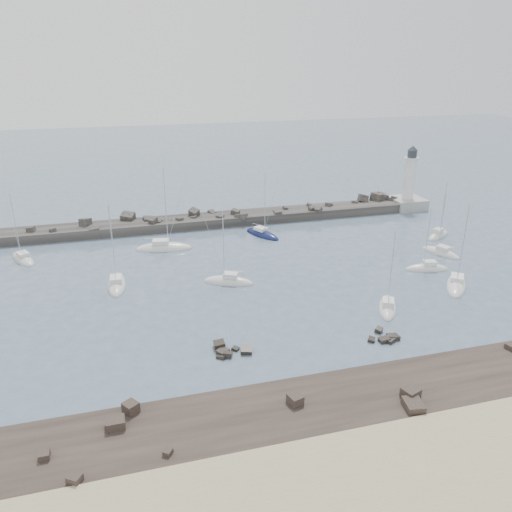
{
  "coord_description": "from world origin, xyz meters",
  "views": [
    {
      "loc": [
        -14.44,
        -57.32,
        31.82
      ],
      "look_at": [
        4.72,
        12.0,
        2.9
      ],
      "focal_mm": 35.0,
      "sensor_mm": 36.0,
      "label": 1
    }
  ],
  "objects_px": {
    "sailboat_4": "(164,248)",
    "sailboat_11": "(438,236)",
    "lighthouse": "(408,195)",
    "sailboat_5": "(229,282)",
    "sailboat_9": "(441,253)",
    "sailboat_1": "(23,259)",
    "sailboat_10": "(456,285)",
    "sailboat_3": "(117,285)",
    "sailboat_6": "(387,308)",
    "sailboat_8": "(427,269)",
    "sailboat_7": "(262,235)"
  },
  "relations": [
    {
      "from": "sailboat_4",
      "to": "sailboat_11",
      "type": "height_order",
      "value": "sailboat_4"
    },
    {
      "from": "lighthouse",
      "to": "sailboat_5",
      "type": "xyz_separation_m",
      "value": [
        -47.26,
        -28.42,
        -2.94
      ]
    },
    {
      "from": "sailboat_5",
      "to": "sailboat_9",
      "type": "height_order",
      "value": "sailboat_5"
    },
    {
      "from": "lighthouse",
      "to": "sailboat_1",
      "type": "xyz_separation_m",
      "value": [
        -78.54,
        -10.33,
        -2.96
      ]
    },
    {
      "from": "lighthouse",
      "to": "sailboat_10",
      "type": "relative_size",
      "value": 1.06
    },
    {
      "from": "sailboat_3",
      "to": "sailboat_10",
      "type": "relative_size",
      "value": 0.97
    },
    {
      "from": "lighthouse",
      "to": "sailboat_9",
      "type": "height_order",
      "value": "lighthouse"
    },
    {
      "from": "lighthouse",
      "to": "sailboat_11",
      "type": "relative_size",
      "value": 1.29
    },
    {
      "from": "sailboat_5",
      "to": "sailboat_6",
      "type": "bearing_deg",
      "value": -36.15
    },
    {
      "from": "lighthouse",
      "to": "sailboat_4",
      "type": "bearing_deg",
      "value": -168.17
    },
    {
      "from": "sailboat_4",
      "to": "sailboat_11",
      "type": "bearing_deg",
      "value": -8.05
    },
    {
      "from": "sailboat_4",
      "to": "sailboat_3",
      "type": "bearing_deg",
      "value": -121.92
    },
    {
      "from": "sailboat_1",
      "to": "lighthouse",
      "type": "bearing_deg",
      "value": 7.49
    },
    {
      "from": "sailboat_4",
      "to": "sailboat_9",
      "type": "height_order",
      "value": "sailboat_4"
    },
    {
      "from": "sailboat_3",
      "to": "sailboat_4",
      "type": "height_order",
      "value": "sailboat_4"
    },
    {
      "from": "sailboat_3",
      "to": "sailboat_6",
      "type": "bearing_deg",
      "value": -26.23
    },
    {
      "from": "sailboat_4",
      "to": "sailboat_8",
      "type": "height_order",
      "value": "sailboat_4"
    },
    {
      "from": "sailboat_4",
      "to": "sailboat_5",
      "type": "distance_m",
      "value": 18.64
    },
    {
      "from": "sailboat_5",
      "to": "lighthouse",
      "type": "bearing_deg",
      "value": 31.02
    },
    {
      "from": "sailboat_3",
      "to": "sailboat_8",
      "type": "relative_size",
      "value": 1.2
    },
    {
      "from": "sailboat_4",
      "to": "sailboat_11",
      "type": "distance_m",
      "value": 51.26
    },
    {
      "from": "lighthouse",
      "to": "sailboat_4",
      "type": "relative_size",
      "value": 0.93
    },
    {
      "from": "sailboat_3",
      "to": "sailboat_6",
      "type": "relative_size",
      "value": 1.12
    },
    {
      "from": "sailboat_1",
      "to": "sailboat_9",
      "type": "relative_size",
      "value": 1.09
    },
    {
      "from": "sailboat_5",
      "to": "sailboat_7",
      "type": "relative_size",
      "value": 0.93
    },
    {
      "from": "sailboat_3",
      "to": "sailboat_5",
      "type": "height_order",
      "value": "sailboat_3"
    },
    {
      "from": "sailboat_1",
      "to": "sailboat_10",
      "type": "xyz_separation_m",
      "value": [
        63.64,
        -28.28,
        0.0
      ]
    },
    {
      "from": "sailboat_5",
      "to": "sailboat_11",
      "type": "xyz_separation_m",
      "value": [
        42.78,
        9.67,
        0.01
      ]
    },
    {
      "from": "sailboat_10",
      "to": "sailboat_8",
      "type": "bearing_deg",
      "value": 96.02
    },
    {
      "from": "sailboat_3",
      "to": "sailboat_7",
      "type": "distance_m",
      "value": 31.38
    },
    {
      "from": "sailboat_10",
      "to": "sailboat_3",
      "type": "bearing_deg",
      "value": 164.27
    },
    {
      "from": "sailboat_9",
      "to": "sailboat_11",
      "type": "bearing_deg",
      "value": 58.49
    },
    {
      "from": "sailboat_6",
      "to": "sailboat_4",
      "type": "bearing_deg",
      "value": 131.26
    },
    {
      "from": "lighthouse",
      "to": "sailboat_7",
      "type": "xyz_separation_m",
      "value": [
        -36.39,
        -9.16,
        -2.96
      ]
    },
    {
      "from": "sailboat_6",
      "to": "sailboat_3",
      "type": "bearing_deg",
      "value": 153.77
    },
    {
      "from": "sailboat_1",
      "to": "sailboat_7",
      "type": "height_order",
      "value": "sailboat_7"
    },
    {
      "from": "sailboat_10",
      "to": "sailboat_11",
      "type": "height_order",
      "value": "sailboat_10"
    },
    {
      "from": "sailboat_7",
      "to": "sailboat_9",
      "type": "xyz_separation_m",
      "value": [
        27.12,
        -17.41,
        0.01
      ]
    },
    {
      "from": "lighthouse",
      "to": "sailboat_9",
      "type": "bearing_deg",
      "value": -109.23
    },
    {
      "from": "sailboat_3",
      "to": "sailboat_7",
      "type": "relative_size",
      "value": 1.01
    },
    {
      "from": "sailboat_1",
      "to": "sailboat_6",
      "type": "height_order",
      "value": "sailboat_1"
    },
    {
      "from": "sailboat_9",
      "to": "sailboat_11",
      "type": "relative_size",
      "value": 1.0
    },
    {
      "from": "sailboat_7",
      "to": "sailboat_10",
      "type": "bearing_deg",
      "value": -53.88
    },
    {
      "from": "sailboat_6",
      "to": "sailboat_5",
      "type": "bearing_deg",
      "value": 143.85
    },
    {
      "from": "sailboat_11",
      "to": "sailboat_4",
      "type": "bearing_deg",
      "value": 171.95
    },
    {
      "from": "sailboat_3",
      "to": "sailboat_11",
      "type": "bearing_deg",
      "value": 5.95
    },
    {
      "from": "sailboat_1",
      "to": "sailboat_10",
      "type": "distance_m",
      "value": 69.64
    },
    {
      "from": "sailboat_4",
      "to": "sailboat_6",
      "type": "distance_m",
      "value": 40.83
    },
    {
      "from": "sailboat_8",
      "to": "sailboat_11",
      "type": "height_order",
      "value": "sailboat_11"
    },
    {
      "from": "sailboat_7",
      "to": "sailboat_10",
      "type": "distance_m",
      "value": 36.46
    }
  ]
}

